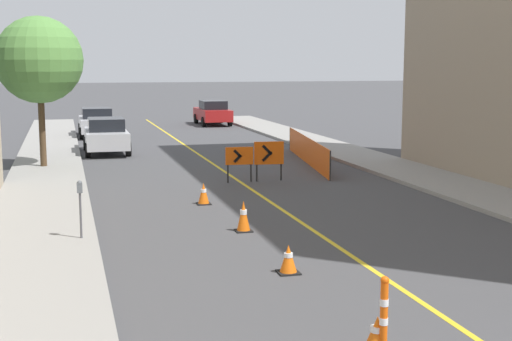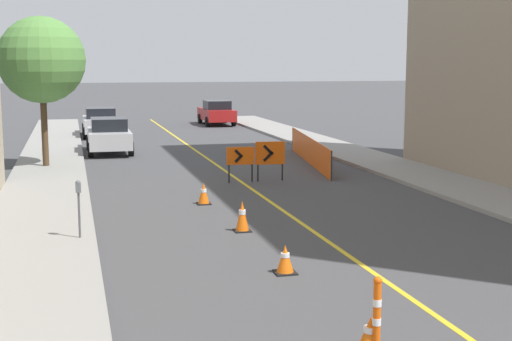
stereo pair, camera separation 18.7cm
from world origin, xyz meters
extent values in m
cube|color=gold|center=(0.00, 24.60, 0.00)|extent=(0.12, 49.19, 0.01)
cube|color=gray|center=(-6.38, 24.60, 0.06)|extent=(2.61, 49.19, 0.13)
cube|color=gray|center=(6.38, 24.60, 0.06)|extent=(2.61, 49.19, 0.13)
cone|color=orange|center=(-1.60, 6.59, 0.27)|extent=(0.38, 0.38, 0.49)
cylinder|color=white|center=(-1.60, 6.59, 0.33)|extent=(0.20, 0.20, 0.08)
cube|color=black|center=(-1.65, 10.51, 0.01)|extent=(0.41, 0.41, 0.03)
cone|color=orange|center=(-1.65, 10.51, 0.29)|extent=(0.33, 0.33, 0.53)
cylinder|color=white|center=(-1.65, 10.51, 0.36)|extent=(0.17, 0.17, 0.08)
cube|color=black|center=(-1.64, 14.07, 0.01)|extent=(0.40, 0.40, 0.03)
cone|color=orange|center=(-1.64, 14.07, 0.39)|extent=(0.32, 0.32, 0.71)
cylinder|color=white|center=(-1.64, 14.07, 0.47)|extent=(0.16, 0.16, 0.11)
cube|color=black|center=(-1.93, 17.59, 0.01)|extent=(0.39, 0.39, 0.03)
cone|color=orange|center=(-1.93, 17.59, 0.32)|extent=(0.32, 0.32, 0.59)
cylinder|color=white|center=(-1.93, 17.59, 0.39)|extent=(0.16, 0.16, 0.09)
cylinder|color=#EF560C|center=(-1.56, 6.48, 0.53)|extent=(0.11, 0.11, 0.99)
cylinder|color=white|center=(-1.56, 6.48, 0.48)|extent=(0.12, 0.12, 0.10)
cylinder|color=white|center=(-1.56, 6.48, 0.75)|extent=(0.12, 0.12, 0.10)
sphere|color=#EF560C|center=(-1.56, 6.48, 1.06)|extent=(0.12, 0.12, 0.12)
cube|color=#EF560C|center=(-0.03, 21.03, 0.90)|extent=(0.95, 0.13, 0.60)
cube|color=black|center=(-0.10, 20.99, 0.98)|extent=(0.30, 0.04, 0.30)
cube|color=black|center=(-0.10, 20.99, 0.82)|extent=(0.30, 0.04, 0.30)
cylinder|color=black|center=(-0.44, 21.03, 0.30)|extent=(0.06, 0.06, 0.60)
cylinder|color=black|center=(0.37, 21.03, 0.30)|extent=(0.06, 0.06, 0.60)
cube|color=#EF560C|center=(1.01, 21.04, 0.96)|extent=(1.02, 0.15, 0.78)
cube|color=black|center=(0.93, 20.99, 1.07)|extent=(0.37, 0.05, 0.37)
cube|color=black|center=(0.93, 20.99, 0.85)|extent=(0.37, 0.05, 0.37)
cylinder|color=black|center=(0.57, 21.04, 0.29)|extent=(0.06, 0.06, 0.57)
cylinder|color=black|center=(1.44, 21.04, 0.29)|extent=(0.06, 0.06, 0.57)
cube|color=#EF560C|center=(3.72, 24.87, 0.52)|extent=(1.42, 8.80, 1.05)
cylinder|color=#262626|center=(3.02, 20.47, 0.52)|extent=(0.05, 0.05, 1.05)
cylinder|color=#262626|center=(4.42, 29.27, 0.52)|extent=(0.05, 0.05, 1.05)
cube|color=#B7B7BC|center=(-3.91, 30.24, 0.68)|extent=(1.82, 4.31, 0.72)
cube|color=black|center=(-3.91, 30.02, 1.31)|extent=(1.54, 1.94, 0.55)
cylinder|color=black|center=(-4.76, 31.57, 0.32)|extent=(0.22, 0.64, 0.64)
cylinder|color=black|center=(-3.05, 31.57, 0.32)|extent=(0.22, 0.64, 0.64)
cylinder|color=black|center=(-4.76, 28.90, 0.32)|extent=(0.22, 0.64, 0.64)
cylinder|color=black|center=(-3.05, 28.90, 0.32)|extent=(0.22, 0.64, 0.64)
cube|color=#B7B7BC|center=(-3.97, 37.86, 0.68)|extent=(1.82, 4.31, 0.72)
cube|color=black|center=(-3.97, 37.65, 1.31)|extent=(1.54, 1.94, 0.55)
cylinder|color=black|center=(-4.82, 39.20, 0.32)|extent=(0.22, 0.64, 0.64)
cylinder|color=black|center=(-3.11, 39.20, 0.32)|extent=(0.22, 0.64, 0.64)
cylinder|color=black|center=(-4.82, 36.53, 0.32)|extent=(0.22, 0.64, 0.64)
cylinder|color=black|center=(-3.11, 36.53, 0.32)|extent=(0.22, 0.64, 0.64)
cube|color=maroon|center=(3.71, 43.64, 0.68)|extent=(1.81, 4.30, 0.72)
cube|color=black|center=(3.71, 43.42, 1.31)|extent=(1.53, 1.94, 0.55)
cylinder|color=black|center=(2.85, 44.97, 0.32)|extent=(0.22, 0.64, 0.64)
cylinder|color=black|center=(4.56, 44.97, 0.32)|extent=(0.22, 0.64, 0.64)
cylinder|color=black|center=(2.85, 42.30, 0.32)|extent=(0.22, 0.64, 0.64)
cylinder|color=black|center=(4.56, 42.30, 0.32)|extent=(0.22, 0.64, 0.64)
cylinder|color=#4C4C51|center=(-5.42, 13.88, 0.64)|extent=(0.05, 0.05, 1.02)
cube|color=#565B60|center=(-5.42, 13.88, 1.26)|extent=(0.12, 0.10, 0.22)
sphere|color=#565B60|center=(-5.42, 13.88, 1.37)|extent=(0.11, 0.11, 0.11)
cylinder|color=#4C3823|center=(-6.51, 25.86, 1.52)|extent=(0.24, 0.24, 2.77)
sphere|color=#568E42|center=(-6.51, 25.86, 4.12)|extent=(3.23, 3.23, 3.23)
camera|label=1|loc=(-5.70, -2.09, 3.99)|focal=50.00mm
camera|label=2|loc=(-5.52, -2.14, 3.99)|focal=50.00mm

